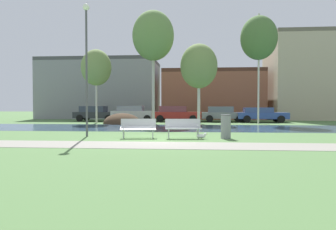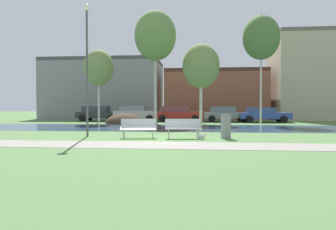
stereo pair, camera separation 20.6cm
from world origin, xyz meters
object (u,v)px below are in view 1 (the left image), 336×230
streetlamp (86,50)px  parked_hatch_third_red (176,113)px  parked_sedan_second_silver (134,113)px  parked_suv_fifth_blue (261,114)px  bench_left (138,128)px  trash_bin (226,126)px  bench_right (183,128)px  parked_van_nearest_dark (96,113)px  parked_wagon_fourth_grey (223,114)px  seagull (202,136)px

streetlamp → parked_hatch_third_red: (3.33, 15.06, -3.33)m
parked_sedan_second_silver → parked_suv_fifth_blue: (11.68, -0.74, -0.07)m
bench_left → parked_hatch_third_red: parked_hatch_third_red is taller
trash_bin → streetlamp: 7.43m
trash_bin → parked_sedan_second_silver: bearing=114.8°
bench_left → trash_bin: 3.94m
bench_right → parked_hatch_third_red: 15.67m
bench_left → parked_sedan_second_silver: parked_sedan_second_silver is taller
bench_left → parked_sedan_second_silver: size_ratio=0.40×
parked_hatch_third_red → parked_sedan_second_silver: bearing=178.1°
bench_left → trash_bin: (3.93, 0.14, 0.08)m
parked_van_nearest_dark → trash_bin: bearing=-55.3°
parked_van_nearest_dark → parked_suv_fifth_blue: 15.38m
bench_right → parked_sedan_second_silver: bearing=108.7°
trash_bin → parked_sedan_second_silver: 17.19m
trash_bin → parked_suv_fifth_blue: size_ratio=0.24×
bench_left → parked_wagon_fourth_grey: parked_wagon_fourth_grey is taller
bench_right → trash_bin: bearing=4.3°
streetlamp → parked_van_nearest_dark: (-4.38, 15.30, -3.34)m
bench_right → parked_hatch_third_red: size_ratio=0.37×
parked_hatch_third_red → trash_bin: bearing=-78.4°
seagull → parked_sedan_second_silver: size_ratio=0.12×
trash_bin → parked_wagon_fourth_grey: parked_wagon_fourth_grey is taller
parked_sedan_second_silver → parked_suv_fifth_blue: 11.70m
seagull → parked_hatch_third_red: 15.93m
trash_bin → parked_van_nearest_dark: parked_van_nearest_dark is taller
bench_right → parked_van_nearest_dark: parked_van_nearest_dark is taller
seagull → streetlamp: streetlamp is taller
streetlamp → parked_suv_fifth_blue: streetlamp is taller
bench_left → parked_van_nearest_dark: 17.32m
trash_bin → parked_sedan_second_silver: parked_sedan_second_silver is taller
parked_hatch_third_red → parked_suv_fifth_blue: (7.65, -0.61, -0.05)m
bench_right → parked_van_nearest_dark: 18.23m
parked_wagon_fourth_grey → parked_sedan_second_silver: bearing=178.2°
streetlamp → parked_wagon_fourth_grey: streetlamp is taller
parked_van_nearest_dark → parked_hatch_third_red: size_ratio=0.92×
parked_hatch_third_red → bench_left: bearing=-92.7°
parked_wagon_fourth_grey → seagull: bearing=-98.1°
parked_hatch_third_red → parked_wagon_fourth_grey: 4.33m
trash_bin → parked_van_nearest_dark: (-10.90, 15.71, 0.21)m
bench_left → seagull: size_ratio=3.44×
parked_wagon_fourth_grey → parked_van_nearest_dark: bearing=178.2°
parked_wagon_fourth_grey → parked_hatch_third_red: bearing=178.2°
streetlamp → parked_sedan_second_silver: 15.57m
bench_left → bench_right: (2.03, 0.00, 0.00)m
parked_sedan_second_silver → parked_suv_fifth_blue: bearing=-3.6°
trash_bin → parked_hatch_third_red: bearing=101.6°
parked_sedan_second_silver → seagull: bearing=-68.9°
parked_suv_fifth_blue → seagull: bearing=-110.1°
trash_bin → parked_hatch_third_red: parked_hatch_third_red is taller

